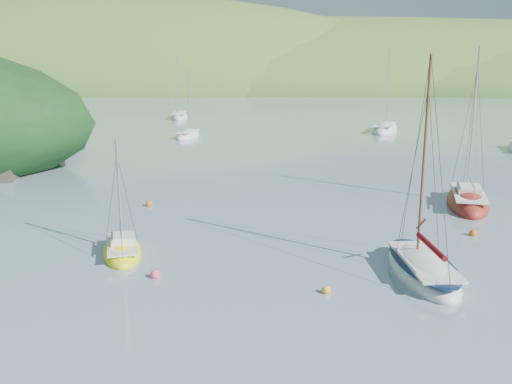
{
  "coord_description": "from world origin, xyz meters",
  "views": [
    {
      "loc": [
        -0.31,
        -23.08,
        9.43
      ],
      "look_at": [
        -1.79,
        8.0,
        2.03
      ],
      "focal_mm": 40.0,
      "sensor_mm": 36.0,
      "label": 1
    }
  ],
  "objects_px": {
    "daysailer_white": "(422,270)",
    "sloop_red": "(468,202)",
    "distant_sloop_a": "(188,136)",
    "distant_sloop_c": "(179,117)",
    "sailboat_yellow": "(122,251)",
    "distant_sloop_b": "(385,130)"
  },
  "relations": [
    {
      "from": "sailboat_yellow",
      "to": "distant_sloop_c",
      "type": "relative_size",
      "value": 0.58
    },
    {
      "from": "daysailer_white",
      "to": "distant_sloop_a",
      "type": "distance_m",
      "value": 47.12
    },
    {
      "from": "daysailer_white",
      "to": "distant_sloop_c",
      "type": "height_order",
      "value": "distant_sloop_c"
    },
    {
      "from": "daysailer_white",
      "to": "sloop_red",
      "type": "height_order",
      "value": "sloop_red"
    },
    {
      "from": "sloop_red",
      "to": "distant_sloop_a",
      "type": "height_order",
      "value": "sloop_red"
    },
    {
      "from": "distant_sloop_c",
      "to": "sailboat_yellow",
      "type": "bearing_deg",
      "value": -88.74
    },
    {
      "from": "sloop_red",
      "to": "distant_sloop_b",
      "type": "height_order",
      "value": "distant_sloop_b"
    },
    {
      "from": "sloop_red",
      "to": "distant_sloop_b",
      "type": "bearing_deg",
      "value": 100.6
    },
    {
      "from": "daysailer_white",
      "to": "sailboat_yellow",
      "type": "distance_m",
      "value": 14.22
    },
    {
      "from": "distant_sloop_b",
      "to": "distant_sloop_a",
      "type": "bearing_deg",
      "value": -148.21
    },
    {
      "from": "daysailer_white",
      "to": "distant_sloop_b",
      "type": "bearing_deg",
      "value": 76.84
    },
    {
      "from": "daysailer_white",
      "to": "distant_sloop_b",
      "type": "xyz_separation_m",
      "value": [
        6.88,
        49.99,
        -0.03
      ]
    },
    {
      "from": "daysailer_white",
      "to": "sloop_red",
      "type": "xyz_separation_m",
      "value": [
        5.83,
        12.48,
        -0.02
      ]
    },
    {
      "from": "distant_sloop_b",
      "to": "distant_sloop_c",
      "type": "relative_size",
      "value": 1.14
    },
    {
      "from": "distant_sloop_a",
      "to": "distant_sloop_c",
      "type": "xyz_separation_m",
      "value": [
        -4.93,
        21.54,
        0.02
      ]
    },
    {
      "from": "sailboat_yellow",
      "to": "distant_sloop_b",
      "type": "height_order",
      "value": "distant_sloop_b"
    },
    {
      "from": "sailboat_yellow",
      "to": "distant_sloop_c",
      "type": "distance_m",
      "value": 63.72
    },
    {
      "from": "sloop_red",
      "to": "distant_sloop_b",
      "type": "xyz_separation_m",
      "value": [
        1.05,
        37.51,
        -0.01
      ]
    },
    {
      "from": "distant_sloop_a",
      "to": "distant_sloop_b",
      "type": "relative_size",
      "value": 0.72
    },
    {
      "from": "sailboat_yellow",
      "to": "distant_sloop_a",
      "type": "height_order",
      "value": "distant_sloop_a"
    },
    {
      "from": "distant_sloop_a",
      "to": "sailboat_yellow",
      "type": "bearing_deg",
      "value": -75.82
    },
    {
      "from": "distant_sloop_c",
      "to": "distant_sloop_a",
      "type": "bearing_deg",
      "value": -83.55
    }
  ]
}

